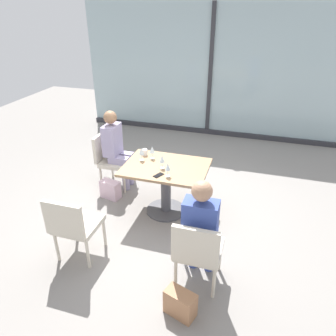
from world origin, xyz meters
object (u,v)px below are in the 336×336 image
object	(u,v)px
handbag_0	(110,190)
coffee_cup	(145,152)
person_far_left	(116,146)
person_front_right	(201,227)
chair_far_left	(111,157)
chair_front_right	(198,250)
wine_glass_3	(162,159)
wine_glass_0	(168,167)
wine_glass_1	(152,150)
cell_phone_on_table	(159,175)
wine_glass_2	(141,152)
chair_front_left	(73,224)
dining_table_main	(166,179)
handbag_1	(180,304)

from	to	relation	value
handbag_0	coffee_cup	bearing A→B (deg)	29.12
person_far_left	person_front_right	size ratio (longest dim) A/B	1.00
chair_far_left	handbag_0	bearing A→B (deg)	-69.17
chair_front_right	wine_glass_3	world-z (taller)	wine_glass_3
person_far_left	wine_glass_0	xyz separation A→B (m)	(1.06, -0.74, 0.16)
coffee_cup	wine_glass_1	bearing A→B (deg)	-27.43
chair_front_right	person_far_left	bearing A→B (deg)	134.59
coffee_cup	cell_phone_on_table	size ratio (longest dim) A/B	0.62
wine_glass_2	cell_phone_on_table	size ratio (longest dim) A/B	1.28
person_front_right	wine_glass_2	bearing A→B (deg)	132.64
chair_far_left	chair_front_left	xyz separation A→B (m)	(0.36, -1.69, 0.00)
handbag_0	chair_front_right	bearing A→B (deg)	-25.65
dining_table_main	person_front_right	distance (m)	1.32
wine_glass_3	handbag_1	world-z (taller)	wine_glass_3
chair_front_right	coffee_cup	distance (m)	1.85
chair_front_left	person_front_right	bearing A→B (deg)	4.40
wine_glass_1	wine_glass_2	bearing A→B (deg)	-141.63
chair_front_left	wine_glass_0	size ratio (longest dim) A/B	4.70
coffee_cup	chair_front_right	bearing A→B (deg)	-52.92
chair_far_left	cell_phone_on_table	size ratio (longest dim) A/B	6.04
chair_front_right	handbag_1	world-z (taller)	chair_front_right
wine_glass_0	handbag_1	xyz separation A→B (m)	(0.53, -1.34, -0.72)
person_far_left	wine_glass_1	xyz separation A→B (m)	(0.70, -0.31, 0.16)
chair_front_left	wine_glass_1	distance (m)	1.50
person_far_left	wine_glass_3	xyz separation A→B (m)	(0.93, -0.54, 0.16)
person_front_right	handbag_0	world-z (taller)	person_front_right
chair_front_right	wine_glass_2	world-z (taller)	wine_glass_2
dining_table_main	person_far_left	xyz separation A→B (m)	(-0.96, 0.48, 0.17)
chair_front_right	cell_phone_on_table	size ratio (longest dim) A/B	6.04
chair_front_right	wine_glass_1	size ratio (longest dim) A/B	4.70
chair_front_right	person_front_right	distance (m)	0.23
handbag_1	wine_glass_0	bearing A→B (deg)	130.22
coffee_cup	handbag_1	world-z (taller)	coffee_cup
person_far_left	person_front_right	bearing A→B (deg)	-43.50
chair_front_left	cell_phone_on_table	bearing A→B (deg)	53.43
dining_table_main	wine_glass_0	bearing A→B (deg)	-67.84
wine_glass_1	wine_glass_3	world-z (taller)	same
dining_table_main	handbag_0	xyz separation A→B (m)	(-0.92, 0.09, -0.39)
person_front_right	coffee_cup	world-z (taller)	person_front_right
wine_glass_1	dining_table_main	bearing A→B (deg)	-34.15
person_front_right	wine_glass_0	xyz separation A→B (m)	(-0.60, 0.84, 0.16)
person_front_right	chair_far_left	bearing A→B (deg)	138.32
chair_far_left	cell_phone_on_table	bearing A→B (deg)	-35.50
chair_far_left	person_front_right	distance (m)	2.39
person_front_right	cell_phone_on_table	bearing A→B (deg)	131.04
dining_table_main	wine_glass_2	world-z (taller)	wine_glass_2
wine_glass_2	handbag_1	xyz separation A→B (m)	(1.01, -1.68, -0.72)
cell_phone_on_table	chair_far_left	bearing A→B (deg)	169.47
chair_front_left	handbag_1	size ratio (longest dim) A/B	2.90
wine_glass_2	dining_table_main	bearing A→B (deg)	-11.22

